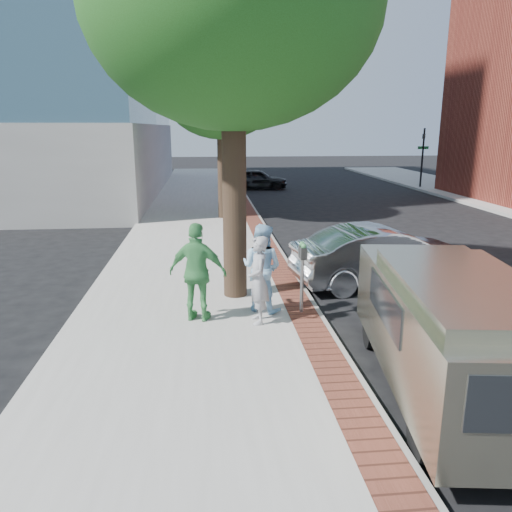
{
  "coord_description": "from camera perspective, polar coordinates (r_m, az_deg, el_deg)",
  "views": [
    {
      "loc": [
        -1.22,
        -8.86,
        3.84
      ],
      "look_at": [
        -0.19,
        1.29,
        1.2
      ],
      "focal_mm": 35.0,
      "sensor_mm": 36.0,
      "label": 1
    }
  ],
  "objects": [
    {
      "name": "brick_strip",
      "position": [
        17.37,
        0.69,
        2.24
      ],
      "size": [
        0.6,
        60.0,
        0.01
      ],
      "primitive_type": "cube",
      "color": "brown",
      "rests_on": "sidewalk"
    },
    {
      "name": "van",
      "position": [
        7.94,
        21.29,
        -7.33
      ],
      "size": [
        2.58,
        5.25,
        1.86
      ],
      "rotation": [
        0.0,
        0.0,
        -0.14
      ],
      "color": "gray",
      "rests_on": "ground"
    },
    {
      "name": "person_gray",
      "position": [
        9.54,
        0.26,
        -2.78
      ],
      "size": [
        0.42,
        0.63,
        1.71
      ],
      "primitive_type": "imported",
      "rotation": [
        0.0,
        0.0,
        -1.55
      ],
      "color": "#9B9B9F",
      "rests_on": "sidewalk"
    },
    {
      "name": "curb",
      "position": [
        17.43,
        1.84,
        2.01
      ],
      "size": [
        0.1,
        60.0,
        0.15
      ],
      "primitive_type": "cube",
      "color": "gray",
      "rests_on": "ground"
    },
    {
      "name": "tree_near",
      "position": [
        11.03,
        -2.72,
        26.7
      ],
      "size": [
        6.0,
        6.0,
        8.51
      ],
      "color": "black",
      "rests_on": "sidewalk"
    },
    {
      "name": "signal_far",
      "position": [
        33.81,
        18.51,
        11.07
      ],
      "size": [
        0.7,
        0.15,
        3.8
      ],
      "color": "black",
      "rests_on": "ground"
    },
    {
      "name": "ground",
      "position": [
        9.73,
        1.91,
        -8.74
      ],
      "size": [
        120.0,
        120.0,
        0.0
      ],
      "primitive_type": "plane",
      "color": "black",
      "rests_on": "ground"
    },
    {
      "name": "bg_car",
      "position": [
        32.12,
        0.12,
        8.79
      ],
      "size": [
        3.91,
        1.78,
        1.3
      ],
      "primitive_type": "imported",
      "rotation": [
        0.0,
        0.0,
        1.5
      ],
      "color": "black",
      "rests_on": "ground"
    },
    {
      "name": "person_green",
      "position": [
        9.7,
        -6.67,
        -1.88
      ],
      "size": [
        1.23,
        0.78,
        1.94
      ],
      "primitive_type": "imported",
      "rotation": [
        0.0,
        0.0,
        2.85
      ],
      "color": "#449751",
      "rests_on": "sidewalk"
    },
    {
      "name": "signal_near",
      "position": [
        30.98,
        -1.89,
        11.54
      ],
      "size": [
        0.7,
        0.15,
        3.8
      ],
      "color": "black",
      "rests_on": "ground"
    },
    {
      "name": "office_base",
      "position": [
        33.09,
        -27.06,
        9.75
      ],
      "size": [
        18.2,
        22.2,
        4.0
      ],
      "primitive_type": "cube",
      "color": "gray",
      "rests_on": "ground"
    },
    {
      "name": "sidewalk",
      "position": [
        17.28,
        -6.58,
        1.81
      ],
      "size": [
        5.0,
        60.0,
        0.15
      ],
      "primitive_type": "cube",
      "color": "#9E9991",
      "rests_on": "ground"
    },
    {
      "name": "tree_far",
      "position": [
        20.93,
        -4.01,
        18.45
      ],
      "size": [
        4.8,
        4.8,
        7.14
      ],
      "color": "black",
      "rests_on": "sidewalk"
    },
    {
      "name": "person_officer",
      "position": [
        10.19,
        0.64,
        -1.34
      ],
      "size": [
        1.12,
        1.07,
        1.82
      ],
      "primitive_type": "imported",
      "rotation": [
        0.0,
        0.0,
        2.52
      ],
      "color": "#99CAEC",
      "rests_on": "sidewalk"
    },
    {
      "name": "sedan_silver",
      "position": [
        12.74,
        14.43,
        -0.03
      ],
      "size": [
        4.68,
        2.16,
        1.49
      ],
      "primitive_type": "imported",
      "rotation": [
        0.0,
        0.0,
        1.7
      ],
      "color": "#B6B9BE",
      "rests_on": "ground"
    },
    {
      "name": "parking_meter",
      "position": [
        10.04,
        5.33,
        -0.78
      ],
      "size": [
        0.12,
        0.32,
        1.47
      ],
      "color": "gray",
      "rests_on": "sidewalk"
    }
  ]
}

